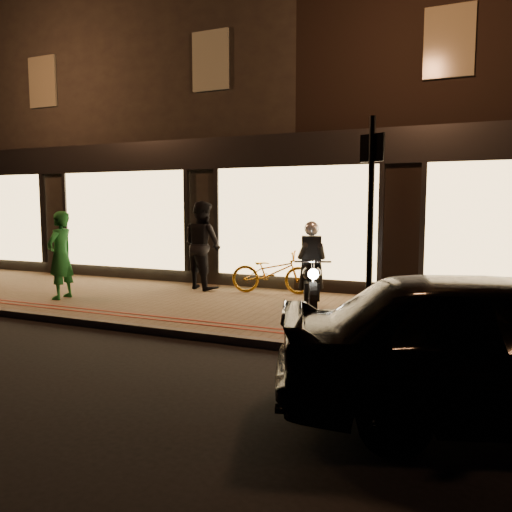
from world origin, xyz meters
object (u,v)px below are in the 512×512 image
(motorcycle, at_px, (311,277))
(bicycle_gold, at_px, (272,272))
(sign_post, at_px, (370,220))
(person_green, at_px, (60,255))
(parked_car, at_px, (508,346))

(motorcycle, height_order, bicycle_gold, motorcycle)
(motorcycle, distance_m, sign_post, 2.45)
(sign_post, relative_size, bicycle_gold, 1.74)
(sign_post, relative_size, person_green, 1.72)
(sign_post, height_order, person_green, sign_post)
(sign_post, bearing_deg, motorcycle, 126.58)
(motorcycle, bearing_deg, bicycle_gold, 113.20)
(motorcycle, xyz_separation_m, parked_car, (2.86, -3.30, -0.02))
(sign_post, xyz_separation_m, person_green, (-6.27, 1.01, -0.80))
(person_green, distance_m, parked_car, 8.22)
(motorcycle, bearing_deg, person_green, 169.78)
(sign_post, distance_m, parked_car, 2.43)
(bicycle_gold, xyz_separation_m, parked_car, (4.16, -4.74, 0.15))
(person_green, bearing_deg, parked_car, 67.25)
(sign_post, xyz_separation_m, parked_car, (1.55, -1.53, -1.08))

